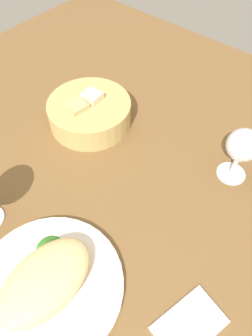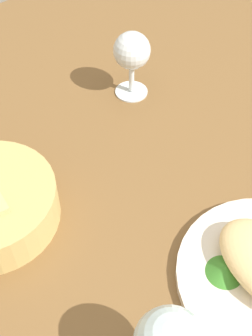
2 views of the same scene
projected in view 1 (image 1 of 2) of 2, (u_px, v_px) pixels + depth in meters
The scene contains 7 objects.
ground_plane at pixel (97, 211), 62.62cm from camera, with size 140.00×140.00×2.00cm, color brown.
plate at pixel (48, 286), 51.90cm from camera, with size 25.34×25.34×1.40cm, color white.
omelette at pixel (45, 281), 49.63cm from camera, with size 17.20×10.68×4.34cm, color #F2CD88.
lettuce_garnish at pixel (51, 248), 54.40cm from camera, with size 5.07×5.07×1.71cm, color #3B842A.
bread_basket at pixel (90, 112), 74.40cm from camera, with size 19.74×19.74×7.65cm.
wine_glass_near at pixel (242, 148), 60.28cm from camera, with size 6.65×6.65×12.66cm.
folded_napkin at pixel (190, 324), 48.61cm from camera, with size 11.00×7.00×0.80cm, color white.
Camera 1 is at (-20.25, -24.74, 53.86)cm, focal length 33.21 mm.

